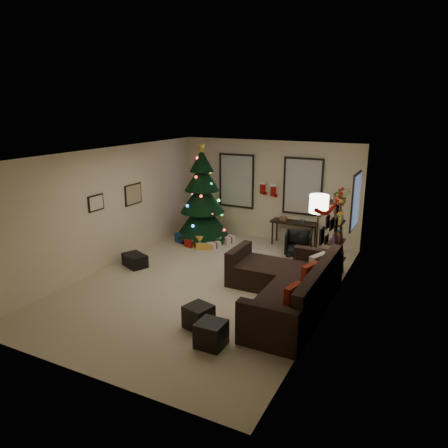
{
  "coord_description": "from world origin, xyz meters",
  "views": [
    {
      "loc": [
        4.03,
        -7.2,
        3.6
      ],
      "look_at": [
        0.1,
        0.6,
        1.15
      ],
      "focal_mm": 34.22,
      "sensor_mm": 36.0,
      "label": 1
    }
  ],
  "objects_px": {
    "christmas_tree": "(202,200)",
    "sofa": "(288,288)",
    "desk_chair": "(298,243)",
    "desk": "(294,224)",
    "bookshelf": "(338,236)"
  },
  "relations": [
    {
      "from": "christmas_tree",
      "to": "sofa",
      "type": "distance_m",
      "value": 4.36
    },
    {
      "from": "christmas_tree",
      "to": "desk_chair",
      "type": "height_order",
      "value": "christmas_tree"
    },
    {
      "from": "desk",
      "to": "desk_chair",
      "type": "xyz_separation_m",
      "value": [
        0.33,
        -0.65,
        -0.28
      ]
    },
    {
      "from": "desk_chair",
      "to": "bookshelf",
      "type": "distance_m",
      "value": 1.62
    },
    {
      "from": "desk",
      "to": "sofa",
      "type": "bearing_deg",
      "value": -73.89
    },
    {
      "from": "christmas_tree",
      "to": "desk_chair",
      "type": "xyz_separation_m",
      "value": [
        2.69,
        0.03,
        -0.82
      ]
    },
    {
      "from": "christmas_tree",
      "to": "desk",
      "type": "distance_m",
      "value": 2.52
    },
    {
      "from": "bookshelf",
      "to": "sofa",
      "type": "bearing_deg",
      "value": -105.94
    },
    {
      "from": "christmas_tree",
      "to": "sofa",
      "type": "bearing_deg",
      "value": -38.78
    },
    {
      "from": "christmas_tree",
      "to": "bookshelf",
      "type": "height_order",
      "value": "christmas_tree"
    },
    {
      "from": "desk",
      "to": "bookshelf",
      "type": "bearing_deg",
      "value": -47.98
    },
    {
      "from": "desk_chair",
      "to": "bookshelf",
      "type": "relative_size",
      "value": 0.31
    },
    {
      "from": "desk_chair",
      "to": "sofa",
      "type": "bearing_deg",
      "value": -90.7
    },
    {
      "from": "desk",
      "to": "bookshelf",
      "type": "distance_m",
      "value": 2.21
    },
    {
      "from": "christmas_tree",
      "to": "sofa",
      "type": "relative_size",
      "value": 0.88
    }
  ]
}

